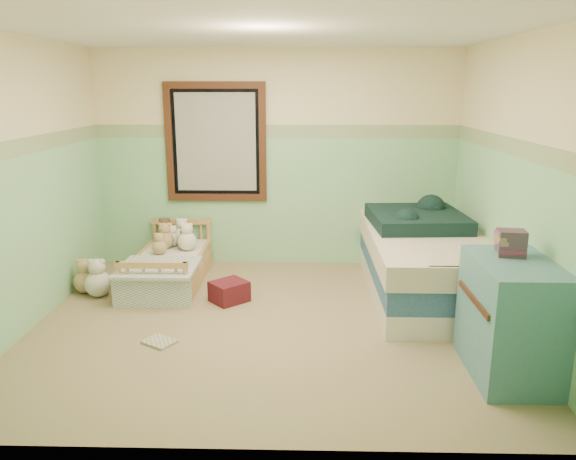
{
  "coord_description": "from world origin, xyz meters",
  "views": [
    {
      "loc": [
        0.29,
        -4.62,
        2.07
      ],
      "look_at": [
        0.17,
        0.35,
        0.78
      ],
      "focal_mm": 34.5,
      "sensor_mm": 36.0,
      "label": 1
    }
  ],
  "objects_px": {
    "plush_floor_tan": "(86,281)",
    "twin_bed_frame": "(424,284)",
    "dresser": "(510,319)",
    "plush_floor_cream": "(98,284)",
    "red_pillow": "(229,291)",
    "floor_book": "(159,342)",
    "toddler_bed_frame": "(170,274)"
  },
  "relations": [
    {
      "from": "plush_floor_tan",
      "to": "dresser",
      "type": "distance_m",
      "value": 4.08
    },
    {
      "from": "red_pillow",
      "to": "floor_book",
      "type": "height_order",
      "value": "red_pillow"
    },
    {
      "from": "plush_floor_tan",
      "to": "twin_bed_frame",
      "type": "relative_size",
      "value": 0.11
    },
    {
      "from": "plush_floor_tan",
      "to": "red_pillow",
      "type": "height_order",
      "value": "plush_floor_tan"
    },
    {
      "from": "red_pillow",
      "to": "twin_bed_frame",
      "type": "bearing_deg",
      "value": 6.65
    },
    {
      "from": "plush_floor_cream",
      "to": "plush_floor_tan",
      "type": "xyz_separation_m",
      "value": [
        -0.17,
        0.1,
        -0.01
      ]
    },
    {
      "from": "dresser",
      "to": "plush_floor_cream",
      "type": "bearing_deg",
      "value": 157.7
    },
    {
      "from": "red_pillow",
      "to": "floor_book",
      "type": "distance_m",
      "value": 1.06
    },
    {
      "from": "toddler_bed_frame",
      "to": "plush_floor_tan",
      "type": "height_order",
      "value": "plush_floor_tan"
    },
    {
      "from": "toddler_bed_frame",
      "to": "dresser",
      "type": "height_order",
      "value": "dresser"
    },
    {
      "from": "toddler_bed_frame",
      "to": "plush_floor_cream",
      "type": "bearing_deg",
      "value": -145.59
    },
    {
      "from": "toddler_bed_frame",
      "to": "dresser",
      "type": "relative_size",
      "value": 1.63
    },
    {
      "from": "plush_floor_cream",
      "to": "red_pillow",
      "type": "bearing_deg",
      "value": -4.39
    },
    {
      "from": "floor_book",
      "to": "dresser",
      "type": "bearing_deg",
      "value": 23.0
    },
    {
      "from": "dresser",
      "to": "floor_book",
      "type": "bearing_deg",
      "value": 171.12
    },
    {
      "from": "red_pillow",
      "to": "dresser",
      "type": "bearing_deg",
      "value": -31.41
    },
    {
      "from": "plush_floor_tan",
      "to": "dresser",
      "type": "xyz_separation_m",
      "value": [
        3.75,
        -1.57,
        0.31
      ]
    },
    {
      "from": "toddler_bed_frame",
      "to": "plush_floor_tan",
      "type": "bearing_deg",
      "value": -157.56
    },
    {
      "from": "dresser",
      "to": "red_pillow",
      "type": "xyz_separation_m",
      "value": [
        -2.24,
        1.37,
        -0.33
      ]
    },
    {
      "from": "plush_floor_tan",
      "to": "floor_book",
      "type": "bearing_deg",
      "value": -47.55
    },
    {
      "from": "dresser",
      "to": "red_pillow",
      "type": "distance_m",
      "value": 2.64
    },
    {
      "from": "plush_floor_cream",
      "to": "dresser",
      "type": "bearing_deg",
      "value": -22.3
    },
    {
      "from": "plush_floor_cream",
      "to": "twin_bed_frame",
      "type": "xyz_separation_m",
      "value": [
        3.32,
        0.13,
        -0.02
      ]
    },
    {
      "from": "toddler_bed_frame",
      "to": "dresser",
      "type": "xyz_separation_m",
      "value": [
        2.96,
        -1.9,
        0.34
      ]
    },
    {
      "from": "dresser",
      "to": "red_pillow",
      "type": "bearing_deg",
      "value": 148.59
    },
    {
      "from": "twin_bed_frame",
      "to": "dresser",
      "type": "bearing_deg",
      "value": -80.47
    },
    {
      "from": "toddler_bed_frame",
      "to": "red_pillow",
      "type": "distance_m",
      "value": 0.9
    },
    {
      "from": "toddler_bed_frame",
      "to": "twin_bed_frame",
      "type": "height_order",
      "value": "twin_bed_frame"
    },
    {
      "from": "toddler_bed_frame",
      "to": "dresser",
      "type": "bearing_deg",
      "value": -32.7
    },
    {
      "from": "plush_floor_tan",
      "to": "dresser",
      "type": "height_order",
      "value": "dresser"
    },
    {
      "from": "plush_floor_cream",
      "to": "floor_book",
      "type": "bearing_deg",
      "value": -49.89
    },
    {
      "from": "dresser",
      "to": "floor_book",
      "type": "distance_m",
      "value": 2.77
    }
  ]
}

